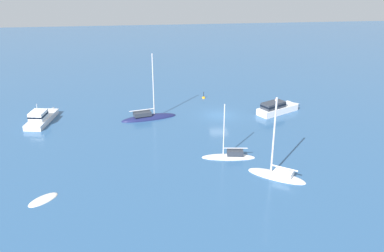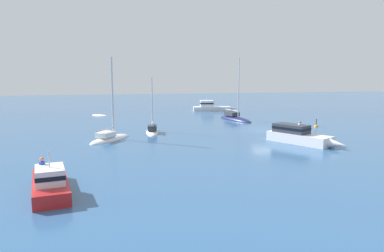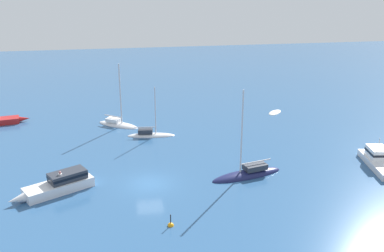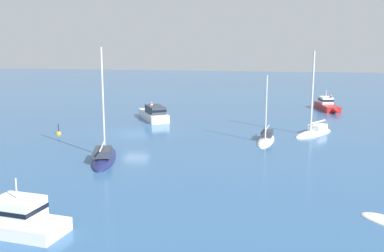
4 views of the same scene
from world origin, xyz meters
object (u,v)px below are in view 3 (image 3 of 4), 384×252
channel_buoy (171,225)px  skiff (275,113)px  yacht (150,135)px  sloop (118,124)px  powerboat (59,184)px  sailboat (247,174)px  powerboat_1 (380,161)px

channel_buoy → skiff: bearing=-34.4°
yacht → sloop: (4.67, 3.89, 0.05)m
powerboat → skiff: size_ratio=2.41×
powerboat → sloop: size_ratio=0.86×
skiff → sloop: size_ratio=0.36×
channel_buoy → powerboat: bearing=51.3°
sloop → channel_buoy: bearing=-45.4°
sailboat → powerboat_1: sailboat is taller
skiff → channel_buoy: size_ratio=2.45×
sailboat → powerboat: sailboat is taller
sailboat → powerboat_1: 13.97m
powerboat_1 → channel_buoy: bearing=-62.3°
yacht → powerboat: bearing=-118.7°
skiff → channel_buoy: 32.44m
powerboat → yacht: bearing=-154.5°
sloop → powerboat: bearing=-71.3°
powerboat_1 → yacht: bearing=-110.5°
powerboat_1 → yacht: size_ratio=1.28×
powerboat → sloop: bearing=-135.9°
powerboat_1 → sloop: size_ratio=0.97×
powerboat_1 → sloop: 31.72m
skiff → yacht: size_ratio=0.47×
powerboat_1 → powerboat: bearing=-80.6°
channel_buoy → sloop: bearing=8.7°
sloop → channel_buoy: (-25.03, -3.84, -0.17)m
yacht → sloop: size_ratio=0.76×
yacht → channel_buoy: (-20.36, 0.05, -0.12)m
powerboat → powerboat_1: bearing=151.3°
sailboat → powerboat_1: bearing=165.2°
powerboat_1 → sloop: (17.63, 26.36, -0.46)m
sailboat → channel_buoy: 11.50m
powerboat → yacht: size_ratio=1.13×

